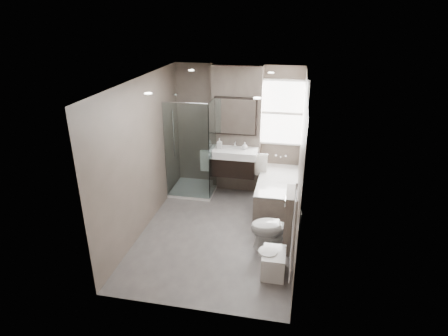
% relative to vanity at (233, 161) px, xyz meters
% --- Properties ---
extents(room, '(2.70, 3.90, 2.70)m').
position_rel_vanity_xyz_m(room, '(0.00, -1.43, 0.56)').
color(room, '#595452').
rests_on(room, ground).
extents(vanity_pier, '(1.00, 0.25, 2.60)m').
position_rel_vanity_xyz_m(vanity_pier, '(0.00, 0.35, 0.56)').
color(vanity_pier, '#60554C').
rests_on(vanity_pier, ground).
extents(vanity, '(0.95, 0.47, 0.66)m').
position_rel_vanity_xyz_m(vanity, '(0.00, 0.00, 0.00)').
color(vanity, black).
rests_on(vanity, vanity_pier).
extents(mirror_cabinet, '(0.86, 0.08, 0.76)m').
position_rel_vanity_xyz_m(mirror_cabinet, '(0.00, 0.19, 0.89)').
color(mirror_cabinet, black).
rests_on(mirror_cabinet, vanity_pier).
extents(towel_left, '(0.24, 0.06, 0.44)m').
position_rel_vanity_xyz_m(towel_left, '(-0.56, -0.02, -0.02)').
color(towel_left, white).
rests_on(towel_left, vanity_pier).
extents(towel_right, '(0.24, 0.06, 0.44)m').
position_rel_vanity_xyz_m(towel_right, '(0.56, -0.02, -0.02)').
color(towel_right, white).
rests_on(towel_right, vanity_pier).
extents(shower_enclosure, '(0.90, 0.90, 2.00)m').
position_rel_vanity_xyz_m(shower_enclosure, '(-0.75, -0.08, -0.25)').
color(shower_enclosure, white).
rests_on(shower_enclosure, ground).
extents(bathtub, '(0.75, 1.60, 0.57)m').
position_rel_vanity_xyz_m(bathtub, '(0.92, -0.33, -0.43)').
color(bathtub, '#60554C').
rests_on(bathtub, ground).
extents(window, '(0.98, 0.06, 1.33)m').
position_rel_vanity_xyz_m(window, '(0.90, 0.45, 0.93)').
color(window, white).
rests_on(window, room).
extents(toilet, '(0.82, 0.58, 0.76)m').
position_rel_vanity_xyz_m(toilet, '(0.97, -1.74, -0.36)').
color(toilet, white).
rests_on(toilet, ground).
extents(cistern_box, '(0.19, 0.55, 1.00)m').
position_rel_vanity_xyz_m(cistern_box, '(1.21, -1.68, -0.24)').
color(cistern_box, '#60554C').
rests_on(cistern_box, ground).
extents(bidet, '(0.40, 0.46, 0.48)m').
position_rel_vanity_xyz_m(bidet, '(1.01, -2.40, -0.55)').
color(bidet, white).
rests_on(bidet, ground).
extents(towel_radiator, '(0.03, 0.49, 1.10)m').
position_rel_vanity_xyz_m(towel_radiator, '(1.25, -3.03, 0.38)').
color(towel_radiator, silver).
rests_on(towel_radiator, room).
extents(soap_bottle_a, '(0.09, 0.10, 0.21)m').
position_rel_vanity_xyz_m(soap_bottle_a, '(-0.29, 0.01, 0.36)').
color(soap_bottle_a, white).
rests_on(soap_bottle_a, vanity).
extents(soap_bottle_b, '(0.12, 0.12, 0.15)m').
position_rel_vanity_xyz_m(soap_bottle_b, '(0.21, 0.05, 0.33)').
color(soap_bottle_b, white).
rests_on(soap_bottle_b, vanity).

